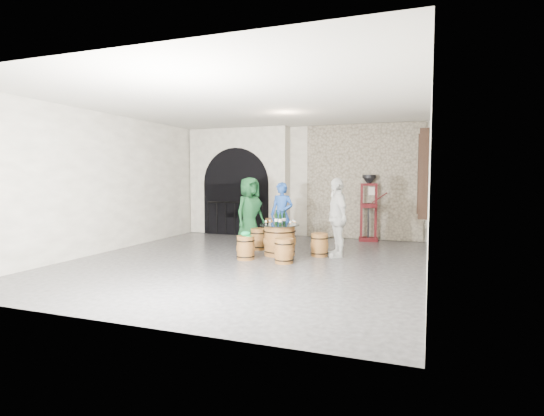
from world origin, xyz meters
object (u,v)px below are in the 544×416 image
(wine_bottle_center, at_px, (280,219))
(side_barrel, at_px, (273,230))
(wine_bottle_right, at_px, (284,218))
(person_green, at_px, (250,212))
(barrel_stool_right, at_px, (320,245))
(wine_bottle_left, at_px, (276,219))
(corking_press, at_px, (369,203))
(barrel_table, at_px, (280,240))
(barrel_stool_left, at_px, (258,239))
(person_blue, at_px, (282,215))
(barrel_stool_near_right, at_px, (284,251))
(barrel_stool_far, at_px, (281,238))
(person_white, at_px, (337,217))
(barrel_stool_near_left, at_px, (246,248))

(wine_bottle_center, height_order, side_barrel, wine_bottle_center)
(wine_bottle_center, relative_size, wine_bottle_right, 1.00)
(person_green, height_order, wine_bottle_right, person_green)
(barrel_stool_right, height_order, wine_bottle_left, wine_bottle_left)
(corking_press, bearing_deg, barrel_table, -129.44)
(barrel_table, distance_m, barrel_stool_left, 0.89)
(person_blue, distance_m, side_barrel, 1.10)
(wine_bottle_center, distance_m, corking_press, 3.29)
(person_blue, height_order, corking_press, corking_press)
(person_blue, xyz_separation_m, side_barrel, (-0.53, 0.83, -0.50))
(barrel_table, height_order, wine_bottle_left, wine_bottle_left)
(barrel_table, xyz_separation_m, wine_bottle_center, (0.04, -0.10, 0.48))
(barrel_stool_right, bearing_deg, person_blue, 144.39)
(barrel_stool_right, height_order, barrel_stool_near_right, same)
(wine_bottle_center, bearing_deg, wine_bottle_left, 154.48)
(barrel_table, relative_size, corking_press, 0.49)
(wine_bottle_right, distance_m, side_barrel, 1.97)
(wine_bottle_right, relative_size, side_barrel, 0.52)
(wine_bottle_right, bearing_deg, barrel_stool_left, 154.72)
(person_blue, relative_size, wine_bottle_left, 4.95)
(barrel_stool_far, bearing_deg, person_green, -172.79)
(person_white, relative_size, wine_bottle_right, 5.30)
(side_barrel, bearing_deg, barrel_stool_far, -60.04)
(wine_bottle_center, bearing_deg, barrel_stool_near_left, -131.33)
(barrel_stool_far, height_order, corking_press, corking_press)
(barrel_table, height_order, barrel_stool_near_left, barrel_table)
(barrel_stool_near_left, bearing_deg, person_blue, 83.12)
(barrel_stool_left, height_order, barrel_stool_near_left, same)
(barrel_stool_far, bearing_deg, barrel_table, -73.70)
(wine_bottle_left, distance_m, wine_bottle_right, 0.23)
(barrel_stool_far, height_order, person_blue, person_blue)
(barrel_stool_right, xyz_separation_m, barrel_stool_near_right, (-0.49, -0.98, 0.00))
(wine_bottle_right, height_order, corking_press, corking_press)
(person_blue, distance_m, corking_press, 2.60)
(barrel_stool_left, xyz_separation_m, wine_bottle_center, (0.76, -0.61, 0.57))
(barrel_stool_left, relative_size, barrel_stool_near_left, 1.00)
(wine_bottle_left, distance_m, corking_press, 3.30)
(barrel_stool_near_right, distance_m, person_white, 1.49)
(wine_bottle_center, bearing_deg, person_green, 142.04)
(barrel_stool_near_right, height_order, person_blue, person_blue)
(person_blue, bearing_deg, person_white, -21.08)
(barrel_stool_near_right, bearing_deg, barrel_stool_far, 110.67)
(barrel_stool_near_right, bearing_deg, side_barrel, 114.33)
(wine_bottle_right, relative_size, corking_press, 0.18)
(barrel_stool_left, xyz_separation_m, barrel_stool_near_right, (1.09, -1.32, 0.00))
(person_blue, relative_size, wine_bottle_right, 4.95)
(barrel_stool_right, height_order, barrel_stool_near_left, same)
(barrel_table, distance_m, barrel_stool_near_right, 0.89)
(barrel_stool_near_left, bearing_deg, person_green, 109.95)
(wine_bottle_right, bearing_deg, corking_press, 60.22)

